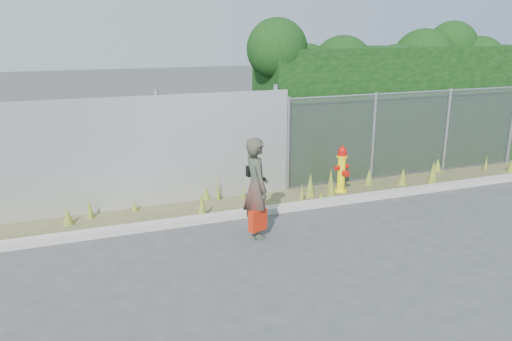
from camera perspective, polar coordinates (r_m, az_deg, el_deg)
The scene contains 10 objects.
ground at distance 8.08m, azimuth 5.61°, elevation -9.19°, with size 80.00×80.00×0.00m, color #3D3D40.
curb at distance 9.57m, azimuth 0.83°, elevation -4.63°, with size 16.00×0.22×0.12m, color #9F9C90.
weed_strip at distance 10.22m, azimuth 1.68°, elevation -2.90°, with size 16.00×1.30×0.54m.
corrugated_fence at distance 9.81m, azimuth -19.83°, elevation 1.30°, with size 8.50×0.21×2.30m.
chainlink_fence at distance 12.40m, azimuth 17.30°, elevation 4.08°, with size 6.50×0.07×2.05m.
hedge at distance 13.15m, azimuth 15.27°, elevation 8.80°, with size 7.76×1.90×3.67m.
fire_hydrant at distance 10.82m, azimuth 9.76°, elevation 0.06°, with size 0.35×0.31×1.05m.
woman at distance 8.34m, azimuth 0.03°, elevation -1.96°, with size 0.62×0.41×1.71m, color #0E5941.
red_tote_bag at distance 8.34m, azimuth 0.20°, elevation -5.66°, with size 0.33×0.12×0.44m.
black_shoulder_bag at distance 8.51m, azimuth -0.30°, elevation -0.01°, with size 0.25×0.10×0.19m.
Camera 1 is at (-3.33, -6.52, 3.41)m, focal length 35.00 mm.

